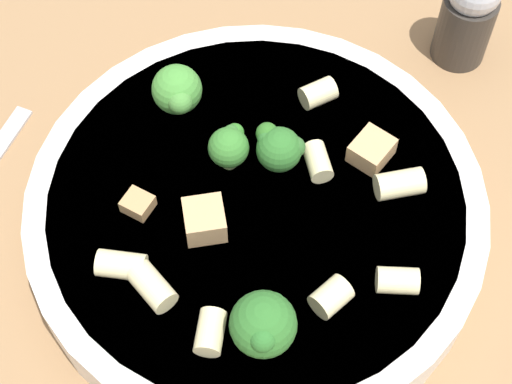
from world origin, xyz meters
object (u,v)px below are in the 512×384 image
(rigatoni_3, at_px, (318,93))
(rigatoni_4, at_px, (152,287))
(broccoli_floret_0, at_px, (179,90))
(rigatoni_2, at_px, (400,184))
(broccoli_floret_3, at_px, (231,145))
(rigatoni_6, at_px, (316,159))
(rigatoni_1, at_px, (338,293))
(rigatoni_5, at_px, (210,332))
(broccoli_floret_2, at_px, (264,325))
(broccoli_floret_1, at_px, (279,148))
(rigatoni_0, at_px, (397,280))
(pasta_bowl, at_px, (256,213))
(chicken_chunk_0, at_px, (138,204))
(chicken_chunk_2, at_px, (205,221))
(chicken_chunk_1, at_px, (372,150))
(pepper_shaker, at_px, (468,14))
(rigatoni_7, at_px, (122,265))

(rigatoni_3, bearing_deg, rigatoni_4, -67.48)
(broccoli_floret_0, bearing_deg, rigatoni_3, 63.06)
(rigatoni_2, height_order, rigatoni_4, same)
(broccoli_floret_3, height_order, rigatoni_3, broccoli_floret_3)
(rigatoni_2, relative_size, rigatoni_4, 1.02)
(rigatoni_6, bearing_deg, rigatoni_1, -25.99)
(rigatoni_5, bearing_deg, broccoli_floret_2, 51.66)
(broccoli_floret_1, relative_size, rigatoni_5, 1.33)
(rigatoni_0, bearing_deg, broccoli_floret_1, -173.43)
(rigatoni_5, bearing_deg, pasta_bowl, 132.38)
(chicken_chunk_0, distance_m, chicken_chunk_2, 0.04)
(broccoli_floret_0, height_order, rigatoni_3, broccoli_floret_0)
(chicken_chunk_1, bearing_deg, pepper_shaker, 115.10)
(pasta_bowl, relative_size, chicken_chunk_2, 11.53)
(chicken_chunk_2, bearing_deg, rigatoni_0, 39.15)
(broccoli_floret_0, distance_m, rigatoni_5, 0.16)
(chicken_chunk_0, height_order, pepper_shaker, pepper_shaker)
(broccoli_floret_3, bearing_deg, pasta_bowl, -3.65)
(rigatoni_5, xyz_separation_m, chicken_chunk_0, (-0.10, 0.00, -0.00))
(rigatoni_7, height_order, chicken_chunk_0, rigatoni_7)
(broccoli_floret_2, distance_m, rigatoni_0, 0.09)
(chicken_chunk_2, bearing_deg, broccoli_floret_2, -6.65)
(broccoli_floret_0, xyz_separation_m, chicken_chunk_1, (0.10, 0.08, -0.01))
(rigatoni_7, relative_size, chicken_chunk_2, 1.13)
(pasta_bowl, bearing_deg, chicken_chunk_0, -117.62)
(rigatoni_1, distance_m, rigatoni_4, 0.11)
(broccoli_floret_1, height_order, rigatoni_2, broccoli_floret_1)
(rigatoni_1, height_order, chicken_chunk_0, rigatoni_1)
(rigatoni_0, distance_m, chicken_chunk_2, 0.12)
(pasta_bowl, height_order, broccoli_floret_0, broccoli_floret_0)
(pasta_bowl, xyz_separation_m, rigatoni_5, (0.06, -0.07, 0.02))
(pasta_bowl, relative_size, broccoli_floret_3, 9.39)
(pasta_bowl, relative_size, broccoli_floret_2, 6.35)
(rigatoni_4, distance_m, rigatoni_7, 0.02)
(rigatoni_5, bearing_deg, rigatoni_6, 119.69)
(rigatoni_7, distance_m, chicken_chunk_1, 0.17)
(broccoli_floret_0, xyz_separation_m, rigatoni_4, (0.11, -0.08, -0.01))
(pasta_bowl, distance_m, rigatoni_3, 0.09)
(rigatoni_1, bearing_deg, rigatoni_7, -129.81)
(rigatoni_3, height_order, chicken_chunk_1, same)
(broccoli_floret_3, bearing_deg, rigatoni_2, 46.02)
(broccoli_floret_3, relative_size, pepper_shaker, 0.36)
(broccoli_floret_3, relative_size, rigatoni_7, 1.08)
(rigatoni_1, relative_size, rigatoni_4, 0.75)
(rigatoni_6, bearing_deg, broccoli_floret_3, -125.33)
(rigatoni_2, xyz_separation_m, rigatoni_5, (0.02, -0.15, -0.00))
(rigatoni_2, bearing_deg, rigatoni_0, -37.74)
(rigatoni_6, bearing_deg, chicken_chunk_1, 68.55)
(chicken_chunk_1, xyz_separation_m, chicken_chunk_2, (-0.01, -0.11, 0.00))
(rigatoni_1, distance_m, rigatoni_7, 0.13)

